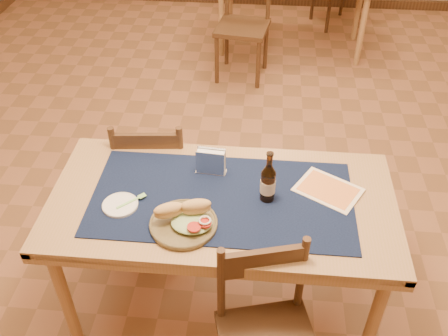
# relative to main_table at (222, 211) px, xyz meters

# --- Properties ---
(main_table) EXTENTS (1.60, 0.80, 0.75)m
(main_table) POSITION_rel_main_table_xyz_m (0.00, 0.00, 0.00)
(main_table) COLOR #A3764D
(main_table) RESTS_ON ground
(placemat) EXTENTS (1.20, 0.60, 0.01)m
(placemat) POSITION_rel_main_table_xyz_m (0.00, 0.00, 0.09)
(placemat) COLOR #101B3D
(placemat) RESTS_ON main_table
(baseboard) EXTENTS (6.00, 7.00, 0.10)m
(baseboard) POSITION_rel_main_table_xyz_m (0.00, 0.80, -0.62)
(baseboard) COLOR #452C18
(baseboard) RESTS_ON ground
(chair_main_far) EXTENTS (0.44, 0.44, 0.87)m
(chair_main_far) POSITION_rel_main_table_xyz_m (-0.44, 0.49, -0.21)
(chair_main_far) COLOR #452C18
(chair_main_far) RESTS_ON ground
(chair_main_near) EXTENTS (0.49, 0.49, 0.87)m
(chair_main_near) POSITION_rel_main_table_xyz_m (0.24, -0.50, -0.22)
(chair_main_near) COLOR #452C18
(chair_main_near) RESTS_ON ground
(chair_back_near) EXTENTS (0.50, 0.50, 0.95)m
(chair_back_near) POSITION_rel_main_table_xyz_m (-0.05, 2.55, -0.17)
(chair_back_near) COLOR #452C18
(chair_back_near) RESTS_ON ground
(sandwich_plate) EXTENTS (0.30, 0.30, 0.11)m
(sandwich_plate) POSITION_rel_main_table_xyz_m (-0.14, -0.19, 0.12)
(sandwich_plate) COLOR brown
(sandwich_plate) RESTS_ON placemat
(side_plate) EXTENTS (0.16, 0.16, 0.01)m
(side_plate) POSITION_rel_main_table_xyz_m (-0.45, -0.10, 0.10)
(side_plate) COLOR white
(side_plate) RESTS_ON placemat
(fork) EXTENTS (0.12, 0.12, 0.00)m
(fork) POSITION_rel_main_table_xyz_m (-0.40, -0.07, 0.10)
(fork) COLOR #91DE79
(fork) RESTS_ON side_plate
(beer_bottle) EXTENTS (0.07, 0.07, 0.26)m
(beer_bottle) POSITION_rel_main_table_xyz_m (0.21, 0.01, 0.19)
(beer_bottle) COLOR #49280D
(beer_bottle) RESTS_ON placemat
(napkin_holder) EXTENTS (0.15, 0.07, 0.13)m
(napkin_holder) POSITION_rel_main_table_xyz_m (-0.07, 0.18, 0.15)
(napkin_holder) COLOR silver
(napkin_holder) RESTS_ON placemat
(menu_card) EXTENTS (0.35, 0.32, 0.01)m
(menu_card) POSITION_rel_main_table_xyz_m (0.49, 0.10, 0.09)
(menu_card) COLOR #FEE6C0
(menu_card) RESTS_ON placemat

